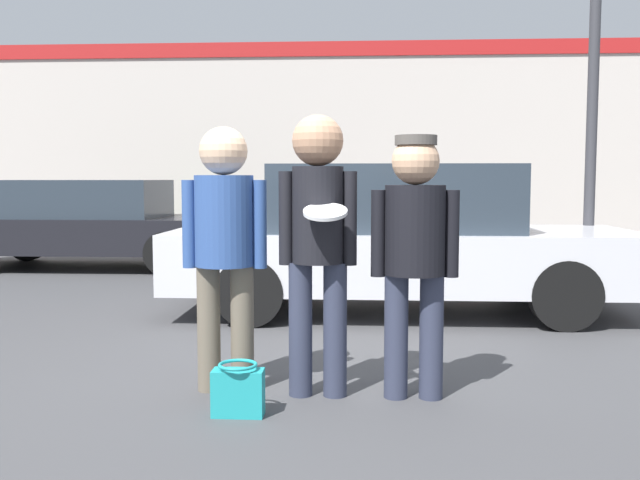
# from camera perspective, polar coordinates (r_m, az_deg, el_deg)

# --- Properties ---
(ground_plane) EXTENTS (56.00, 56.00, 0.00)m
(ground_plane) POSITION_cam_1_polar(r_m,az_deg,el_deg) (5.00, -1.53, -11.10)
(ground_plane) COLOR #3F3F42
(storefront_building) EXTENTS (24.00, 0.22, 4.20)m
(storefront_building) POSITION_cam_1_polar(r_m,az_deg,el_deg) (15.07, 1.92, 7.78)
(storefront_building) COLOR beige
(storefront_building) RESTS_ON ground
(person_left) EXTENTS (0.55, 0.38, 1.71)m
(person_left) POSITION_cam_1_polar(r_m,az_deg,el_deg) (4.61, -7.65, 0.51)
(person_left) COLOR #665B4C
(person_left) RESTS_ON ground
(person_middle_with_frisbee) EXTENTS (0.49, 0.53, 1.78)m
(person_middle_with_frisbee) POSITION_cam_1_polar(r_m,az_deg,el_deg) (4.46, -0.18, 0.86)
(person_middle_with_frisbee) COLOR #2D3347
(person_middle_with_frisbee) RESTS_ON ground
(person_right) EXTENTS (0.54, 0.37, 1.65)m
(person_right) POSITION_cam_1_polar(r_m,az_deg,el_deg) (4.46, 7.59, -0.11)
(person_right) COLOR #2D3347
(person_right) RESTS_ON ground
(parked_car_near) EXTENTS (4.67, 1.80, 1.52)m
(parked_car_near) POSITION_cam_1_polar(r_m,az_deg,el_deg) (7.37, 6.30, 0.03)
(parked_car_near) COLOR silver
(parked_car_near) RESTS_ON ground
(parked_car_far) EXTENTS (4.60, 1.90, 1.36)m
(parked_car_far) POSITION_cam_1_polar(r_m,az_deg,el_deg) (11.65, -18.00, 1.28)
(parked_car_far) COLOR black
(parked_car_far) RESTS_ON ground
(street_lamp) EXTENTS (1.10, 0.35, 5.23)m
(street_lamp) POSITION_cam_1_polar(r_m,az_deg,el_deg) (8.79, 22.43, 16.67)
(street_lamp) COLOR #38383D
(street_lamp) RESTS_ON ground
(shrub) EXTENTS (0.97, 0.97, 0.97)m
(shrub) POSITION_cam_1_polar(r_m,az_deg,el_deg) (14.76, -9.23, 1.39)
(shrub) COLOR #285B2D
(shrub) RESTS_ON ground
(handbag) EXTENTS (0.30, 0.23, 0.31)m
(handbag) POSITION_cam_1_polar(r_m,az_deg,el_deg) (4.27, -6.57, -11.87)
(handbag) COLOR teal
(handbag) RESTS_ON ground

